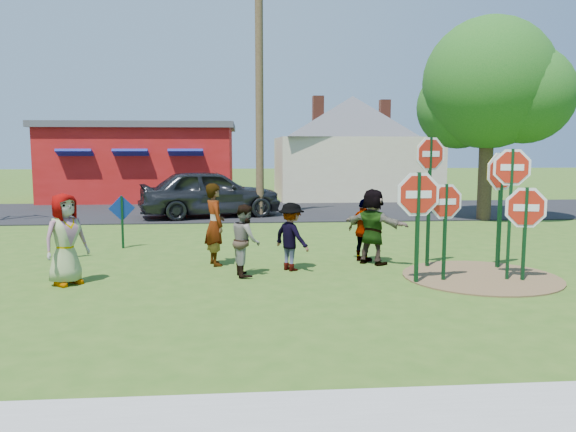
# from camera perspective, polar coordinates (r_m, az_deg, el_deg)

# --- Properties ---
(ground) EXTENTS (120.00, 120.00, 0.00)m
(ground) POSITION_cam_1_polar(r_m,az_deg,el_deg) (12.33, -2.63, -5.58)
(ground) COLOR #335719
(ground) RESTS_ON ground
(road) EXTENTS (120.00, 7.50, 0.04)m
(road) POSITION_cam_1_polar(r_m,az_deg,el_deg) (23.68, -3.63, 0.52)
(road) COLOR black
(road) RESTS_ON ground
(dirt_patch) EXTENTS (3.20, 3.20, 0.03)m
(dirt_patch) POSITION_cam_1_polar(r_m,az_deg,el_deg) (12.36, 19.00, -5.85)
(dirt_patch) COLOR brown
(dirt_patch) RESTS_ON ground
(red_building) EXTENTS (9.40, 7.69, 3.90)m
(red_building) POSITION_cam_1_polar(r_m,az_deg,el_deg) (30.45, -14.34, 5.42)
(red_building) COLOR #A01310
(red_building) RESTS_ON ground
(cream_house) EXTENTS (9.40, 9.40, 6.50)m
(cream_house) POSITION_cam_1_polar(r_m,az_deg,el_deg) (30.60, 6.54, 7.40)
(cream_house) COLOR beige
(cream_house) RESTS_ON ground
(stop_sign_a) EXTENTS (1.18, 0.10, 2.36)m
(stop_sign_a) POSITION_cam_1_polar(r_m,az_deg,el_deg) (11.23, 13.07, 1.27)
(stop_sign_a) COLOR #0F381A
(stop_sign_a) RESTS_ON ground
(stop_sign_b) EXTENTS (0.97, 0.32, 3.04)m
(stop_sign_b) POSITION_cam_1_polar(r_m,az_deg,el_deg) (12.77, 14.22, 4.75)
(stop_sign_b) COLOR #0F381A
(stop_sign_b) RESTS_ON ground
(stop_sign_c) EXTENTS (0.98, 0.25, 2.79)m
(stop_sign_c) POSITION_cam_1_polar(r_m,az_deg,el_deg) (11.99, 21.73, 3.09)
(stop_sign_c) COLOR #0F381A
(stop_sign_c) RESTS_ON ground
(stop_sign_d) EXTENTS (1.08, 0.43, 2.73)m
(stop_sign_d) POSITION_cam_1_polar(r_m,az_deg,el_deg) (13.12, 20.84, 3.35)
(stop_sign_d) COLOR #0F381A
(stop_sign_d) RESTS_ON ground
(stop_sign_e) EXTENTS (1.09, 0.26, 2.05)m
(stop_sign_e) POSITION_cam_1_polar(r_m,az_deg,el_deg) (12.09, 22.99, 0.16)
(stop_sign_e) COLOR #0F381A
(stop_sign_e) RESTS_ON ground
(stop_sign_g) EXTENTS (0.95, 0.18, 2.09)m
(stop_sign_g) POSITION_cam_1_polar(r_m,az_deg,el_deg) (11.56, 15.71, 0.55)
(stop_sign_g) COLOR #0F381A
(stop_sign_g) RESTS_ON ground
(blue_diamond_c) EXTENTS (0.63, 0.24, 1.11)m
(blue_diamond_c) POSITION_cam_1_polar(r_m,az_deg,el_deg) (14.53, -21.58, -1.45)
(blue_diamond_c) COLOR #0F381A
(blue_diamond_c) RESTS_ON ground
(blue_diamond_d) EXTENTS (0.65, 0.28, 1.42)m
(blue_diamond_d) POSITION_cam_1_polar(r_m,az_deg,el_deg) (15.53, -16.51, 0.05)
(blue_diamond_d) COLOR #0F381A
(blue_diamond_d) RESTS_ON ground
(person_a) EXTENTS (1.02, 1.03, 1.80)m
(person_a) POSITION_cam_1_polar(r_m,az_deg,el_deg) (11.77, -21.67, -2.20)
(person_a) COLOR #46619A
(person_a) RESTS_ON ground
(person_b) EXTENTS (0.65, 0.79, 1.88)m
(person_b) POSITION_cam_1_polar(r_m,az_deg,el_deg) (12.86, -7.45, -0.86)
(person_b) COLOR #30806D
(person_b) RESTS_ON ground
(person_c) EXTENTS (0.68, 0.82, 1.51)m
(person_c) POSITION_cam_1_polar(r_m,az_deg,el_deg) (11.76, -4.34, -2.46)
(person_c) COLOR brown
(person_c) RESTS_ON ground
(person_d) EXTENTS (1.03, 1.10, 1.49)m
(person_d) POSITION_cam_1_polar(r_m,az_deg,el_deg) (12.24, 0.34, -2.11)
(person_d) COLOR #333238
(person_d) RESTS_ON ground
(person_e) EXTENTS (0.84, 0.90, 1.49)m
(person_e) POSITION_cam_1_polar(r_m,az_deg,el_deg) (13.28, 7.73, -1.46)
(person_e) COLOR #432A52
(person_e) RESTS_ON ground
(person_f) EXTENTS (1.53, 1.49, 1.75)m
(person_f) POSITION_cam_1_polar(r_m,az_deg,el_deg) (13.02, 8.62, -1.06)
(person_f) COLOR #1D4D24
(person_f) RESTS_ON ground
(suv) EXTENTS (5.71, 3.42, 1.82)m
(suv) POSITION_cam_1_polar(r_m,az_deg,el_deg) (21.72, -7.89, 2.35)
(suv) COLOR #313237
(suv) RESTS_ON road
(utility_pole) EXTENTS (2.22, 0.99, 9.58)m
(utility_pole) POSITION_cam_1_polar(r_m,az_deg,el_deg) (21.33, -2.93, 13.33)
(utility_pole) COLOR #4C3823
(utility_pole) RESTS_ON ground
(leafy_tree) EXTENTS (5.17, 4.71, 7.34)m
(leafy_tree) POSITION_cam_1_polar(r_m,az_deg,el_deg) (22.00, 20.01, 11.91)
(leafy_tree) COLOR #382819
(leafy_tree) RESTS_ON ground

